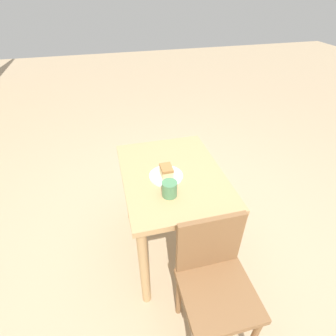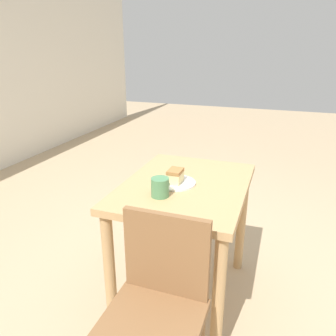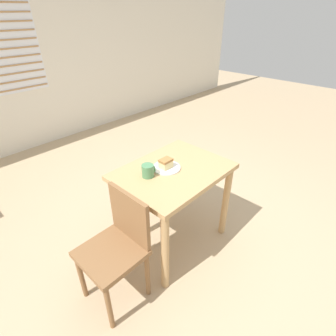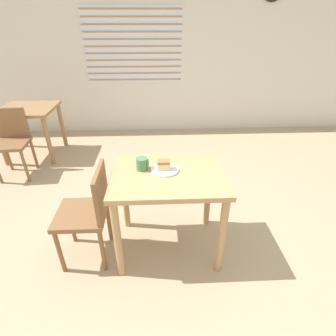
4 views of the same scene
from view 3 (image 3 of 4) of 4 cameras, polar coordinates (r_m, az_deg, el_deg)
ground_plane at (r=2.54m, az=3.12°, el=-16.22°), size 14.00×14.00×0.00m
wall_back at (r=4.34m, az=-30.83°, el=21.22°), size 10.00×0.10×2.80m
dining_table_near at (r=2.17m, az=1.12°, el=-3.42°), size 0.90×0.68×0.78m
chair_near_window at (r=1.91m, az=-10.89°, el=-16.16°), size 0.40×0.40×0.86m
plate at (r=2.10m, az=-0.33°, el=0.08°), size 0.23×0.23×0.01m
cake_slice at (r=2.07m, az=-0.48°, el=1.02°), size 0.10×0.07×0.08m
coffee_mug at (r=1.99m, az=-4.34°, el=-0.55°), size 0.10×0.09×0.10m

